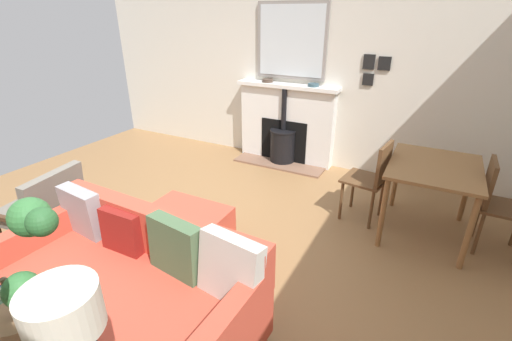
{
  "coord_description": "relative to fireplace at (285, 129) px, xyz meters",
  "views": [
    {
      "loc": [
        2.11,
        2.0,
        2.03
      ],
      "look_at": [
        -0.65,
        0.54,
        0.62
      ],
      "focal_mm": 24.63,
      "sensor_mm": 36.0,
      "label": 1
    }
  ],
  "objects": [
    {
      "name": "dining_table",
      "position": [
        1.09,
        1.97,
        0.14
      ],
      "size": [
        0.97,
        0.79,
        0.74
      ],
      "color": "olive",
      "rests_on": "ground"
    },
    {
      "name": "table_lamp_far_end",
      "position": [
        4.04,
        0.93,
        0.63
      ],
      "size": [
        0.25,
        0.25,
        0.46
      ],
      "color": "beige",
      "rests_on": "console_table"
    },
    {
      "name": "armchair_accent",
      "position": [
        2.95,
        -1.08,
        -0.04
      ],
      "size": [
        0.76,
        0.68,
        0.79
      ],
      "color": "#4C3321",
      "rests_on": "ground"
    },
    {
      "name": "ottoman",
      "position": [
        2.4,
        0.04,
        -0.26
      ],
      "size": [
        0.62,
        0.74,
        0.38
      ],
      "color": "#B2B2B7",
      "rests_on": "ground"
    },
    {
      "name": "mantel_bowl_far",
      "position": [
        -0.0,
        0.38,
        0.66
      ],
      "size": [
        0.15,
        0.15,
        0.04
      ],
      "color": "#334C56",
      "rests_on": "fireplace"
    },
    {
      "name": "photo_gallery_row",
      "position": [
        -0.11,
        1.1,
        0.92
      ],
      "size": [
        0.02,
        0.33,
        0.37
      ],
      "color": "black"
    },
    {
      "name": "mirror_over_mantel",
      "position": [
        -0.09,
        0.0,
        1.19
      ],
      "size": [
        0.04,
        0.98,
        0.97
      ],
      "color": "gray"
    },
    {
      "name": "ground_plane",
      "position": [
        2.39,
        -0.11,
        -0.5
      ],
      "size": [
        5.14,
        6.17,
        0.01
      ],
      "primitive_type": "cube",
      "color": "olive"
    },
    {
      "name": "sofa",
      "position": [
        3.29,
        0.3,
        -0.13
      ],
      "size": [
        0.9,
        1.82,
        0.86
      ],
      "color": "#B2B2B7",
      "rests_on": "ground"
    },
    {
      "name": "mantel_bowl_near",
      "position": [
        -0.0,
        -0.3,
        0.66
      ],
      "size": [
        0.15,
        0.15,
        0.04
      ],
      "color": "#47382D",
      "rests_on": "fireplace"
    },
    {
      "name": "wall_left",
      "position": [
        -0.18,
        -0.11,
        0.94
      ],
      "size": [
        0.12,
        6.17,
        2.87
      ],
      "primitive_type": "cube",
      "color": "silver",
      "rests_on": "ground"
    },
    {
      "name": "dining_chair_by_back_wall",
      "position": [
        1.09,
        2.51,
        0.02
      ],
      "size": [
        0.4,
        0.4,
        0.87
      ],
      "color": "brown",
      "rests_on": "ground"
    },
    {
      "name": "dining_chair_near_fireplace",
      "position": [
        1.1,
        1.44,
        0.03
      ],
      "size": [
        0.45,
        0.45,
        0.87
      ],
      "color": "brown",
      "rests_on": "ground"
    },
    {
      "name": "fireplace",
      "position": [
        0.0,
        0.0,
        0.0
      ],
      "size": [
        0.51,
        1.46,
        1.13
      ],
      "color": "brown",
      "rests_on": "ground"
    }
  ]
}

